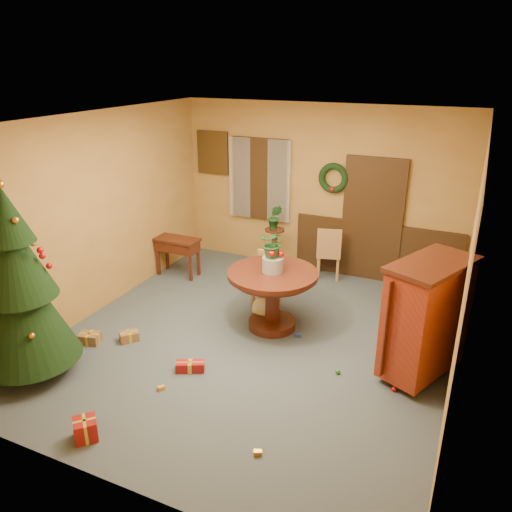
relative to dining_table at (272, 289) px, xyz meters
The scene contains 21 objects.
room_envelope 2.33m from the dining_table, 87.26° to the left, with size 5.50×5.50×5.50m.
dining_table is the anchor object (origin of this frame).
urn 0.36m from the dining_table, 75.96° to the left, with size 0.29×0.29×0.21m, color slate.
centerpiece_plant 0.66m from the dining_table, 75.96° to the left, with size 0.35×0.30×0.39m, color #1E4C23.
chair_near 0.63m from the dining_table, 118.71° to the left, with size 0.42×0.42×0.89m.
chair_far 1.96m from the dining_table, 83.31° to the left, with size 0.49×0.49×0.94m.
guitar 0.29m from the dining_table, 147.68° to the left, with size 0.35×0.16×0.82m, color white, non-canonical shape.
plant_stand 1.80m from the dining_table, 111.51° to the left, with size 0.33×0.33×0.86m.
stand_plant 1.86m from the dining_table, 111.51° to the left, with size 0.24×0.19×0.43m, color #19471E.
christmas_tree 3.16m from the dining_table, 135.10° to the right, with size 1.16×1.16×2.39m.
writing_desk 2.43m from the dining_table, 155.16° to the left, with size 0.76×0.38×0.68m.
sideboard 2.08m from the dining_table, ahead, with size 1.02×1.29×1.47m.
gift_a 2.55m from the dining_table, 145.75° to the right, with size 0.31×0.26×0.14m.
gift_b 3.00m from the dining_table, 106.51° to the right, with size 0.31×0.31×0.22m.
gift_c 2.05m from the dining_table, 144.88° to the right, with size 0.29×0.29×0.13m.
gift_d 1.58m from the dining_table, 109.63° to the right, with size 0.37×0.28×0.12m.
toy_a 0.73m from the dining_table, 13.77° to the right, with size 0.08×0.05×0.05m, color #244AA0.
toy_b 1.48m from the dining_table, 31.72° to the right, with size 0.06×0.06×0.06m, color #227C26.
toy_c 2.05m from the dining_table, 107.97° to the right, with size 0.08×0.05×0.05m, color gold.
toy_d 2.09m from the dining_table, 23.05° to the right, with size 0.06×0.06×0.06m, color red.
toy_e 2.54m from the dining_table, 70.52° to the right, with size 0.08×0.05×0.05m, color gold.
Camera 1 is at (2.46, -5.33, 3.57)m, focal length 35.00 mm.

